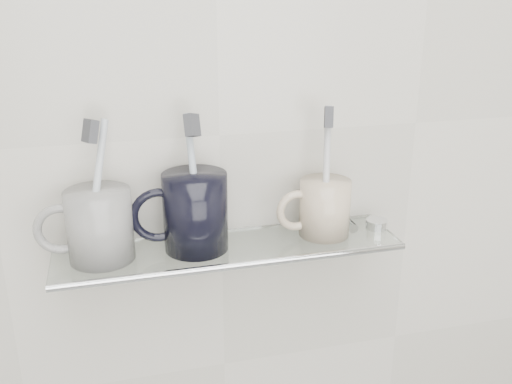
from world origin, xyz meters
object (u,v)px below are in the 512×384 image
object	(u,v)px
mug_left	(100,225)
mug_right	(325,208)
shelf_glass	(230,248)
mug_center	(195,212)

from	to	relation	value
mug_left	mug_right	size ratio (longest dim) A/B	1.16
mug_left	shelf_glass	bearing A→B (deg)	22.12
mug_center	shelf_glass	bearing A→B (deg)	-14.03
shelf_glass	mug_right	world-z (taller)	mug_right
shelf_glass	mug_right	distance (m)	0.15
mug_left	mug_right	bearing A→B (deg)	23.72
shelf_glass	mug_center	size ratio (longest dim) A/B	4.43
mug_left	mug_center	size ratio (longest dim) A/B	0.88
mug_center	mug_right	size ratio (longest dim) A/B	1.31
mug_left	mug_right	distance (m)	0.33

